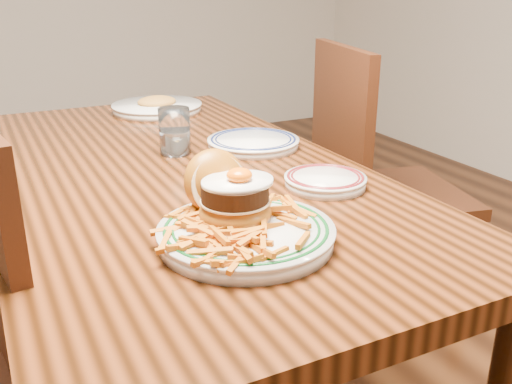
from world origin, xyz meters
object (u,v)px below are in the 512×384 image
table (174,200)px  side_plate (325,180)px  chair_right (373,183)px  main_plate (241,218)px

table → side_plate: size_ratio=8.79×
chair_right → table: bearing=26.5°
main_plate → side_plate: 0.33m
table → main_plate: size_ratio=4.93×
chair_right → main_plate: size_ratio=3.05×
table → main_plate: main_plate is taller
chair_right → main_plate: chair_right is taller
side_plate → chair_right: bearing=41.7°
chair_right → side_plate: size_ratio=5.43×
table → side_plate: (0.26, -0.29, 0.10)m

